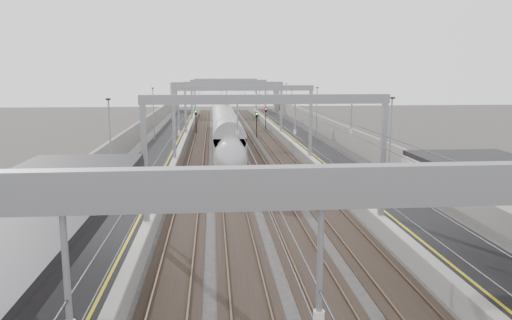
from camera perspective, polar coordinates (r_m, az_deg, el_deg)
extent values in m
cube|color=black|center=(49.62, -10.95, 0.22)|extent=(4.00, 120.00, 1.00)
cube|color=black|center=(50.50, 7.41, 0.49)|extent=(4.00, 120.00, 1.00)
cube|color=black|center=(49.45, -6.90, -0.24)|extent=(2.40, 140.00, 0.08)
cube|color=brown|center=(49.46, -7.73, -0.15)|extent=(0.07, 140.00, 0.14)
cube|color=brown|center=(49.41, -6.07, -0.13)|extent=(0.07, 140.00, 0.14)
cube|color=black|center=(49.44, -3.42, -0.19)|extent=(2.40, 140.00, 0.08)
cube|color=brown|center=(49.41, -4.26, -0.10)|extent=(0.07, 140.00, 0.14)
cube|color=brown|center=(49.44, -2.59, -0.07)|extent=(0.07, 140.00, 0.14)
cube|color=black|center=(49.60, 0.04, -0.14)|extent=(2.40, 140.00, 0.08)
cube|color=brown|center=(49.53, -0.79, -0.05)|extent=(0.07, 140.00, 0.14)
cube|color=brown|center=(49.66, 0.87, -0.02)|extent=(0.07, 140.00, 0.14)
cube|color=black|center=(49.95, 3.47, -0.08)|extent=(2.40, 140.00, 0.08)
cube|color=brown|center=(49.84, 2.66, 0.00)|extent=(0.07, 140.00, 0.14)
cube|color=brown|center=(50.05, 4.29, 0.03)|extent=(0.07, 140.00, 0.14)
cube|color=gray|center=(6.44, 20.69, -2.61)|extent=(13.00, 0.25, 0.50)
cube|color=gray|center=(26.27, -12.62, 0.06)|extent=(0.28, 0.28, 6.60)
cube|color=gray|center=(27.57, 14.31, 0.45)|extent=(0.28, 0.28, 6.60)
cube|color=gray|center=(25.84, 1.20, 6.95)|extent=(13.00, 0.25, 0.50)
cube|color=gray|center=(46.00, -9.38, 4.30)|extent=(0.28, 0.28, 6.60)
cube|color=gray|center=(46.76, 6.26, 4.46)|extent=(0.28, 0.28, 6.60)
cube|color=gray|center=(45.76, -1.51, 8.23)|extent=(13.00, 0.25, 0.50)
cube|color=gray|center=(65.90, -8.08, 5.98)|extent=(0.28, 0.28, 6.60)
cube|color=gray|center=(66.43, 2.90, 6.10)|extent=(0.28, 0.28, 6.60)
cube|color=gray|center=(65.73, -2.59, 8.72)|extent=(13.00, 0.25, 0.50)
cube|color=gray|center=(85.84, -7.38, 6.88)|extent=(0.28, 0.28, 6.60)
cube|color=gray|center=(86.25, 1.08, 6.98)|extent=(0.28, 0.28, 6.60)
cube|color=gray|center=(85.72, -3.16, 8.99)|extent=(13.00, 0.25, 0.50)
cube|color=gray|center=(103.81, -6.98, 7.40)|extent=(0.28, 0.28, 6.60)
cube|color=gray|center=(104.15, 0.03, 7.48)|extent=(0.28, 0.28, 6.60)
cube|color=gray|center=(103.71, -3.49, 9.14)|extent=(13.00, 0.25, 0.50)
cylinder|color=#262628|center=(53.78, -6.85, 6.43)|extent=(0.03, 140.00, 0.03)
cylinder|color=#262628|center=(53.77, -3.63, 6.48)|extent=(0.03, 140.00, 0.03)
cylinder|color=#262628|center=(53.92, -0.42, 6.51)|extent=(0.03, 140.00, 0.03)
cylinder|color=#262628|center=(54.24, 2.76, 6.52)|extent=(0.03, 140.00, 0.03)
cylinder|color=black|center=(19.80, -25.45, -7.75)|extent=(0.20, 0.20, 4.00)
cube|color=gray|center=(103.73, -3.48, 8.50)|extent=(22.00, 2.20, 1.40)
cube|color=gray|center=(104.10, -9.29, 6.69)|extent=(1.00, 2.20, 6.20)
cube|color=gray|center=(104.65, 2.33, 6.82)|extent=(1.00, 2.20, 6.20)
cube|color=gray|center=(49.89, -14.65, 1.41)|extent=(0.30, 120.00, 3.20)
cube|color=gray|center=(51.12, 10.94, 1.75)|extent=(0.30, 120.00, 3.20)
cube|color=maroon|center=(48.74, -3.41, 0.31)|extent=(2.56, 21.82, 0.76)
cube|color=#9E9EA3|center=(48.48, -3.43, 2.41)|extent=(2.56, 21.82, 2.85)
cube|color=black|center=(41.30, -3.11, -1.87)|extent=(1.90, 2.28, 0.47)
cube|color=maroon|center=(70.72, -3.92, 3.29)|extent=(2.56, 21.82, 0.76)
cube|color=#9E9EA3|center=(70.54, -3.94, 4.75)|extent=(2.56, 21.82, 2.85)
cube|color=black|center=(63.18, -3.78, 2.22)|extent=(1.90, 2.28, 0.47)
ellipsoid|color=#9E9EA3|center=(37.55, -2.95, -0.21)|extent=(2.56, 4.93, 3.98)
cube|color=yellow|center=(35.72, -2.82, -2.13)|extent=(1.61, 0.12, 1.42)
cube|color=black|center=(35.87, -2.87, 0.23)|extent=(1.52, 0.55, 0.89)
cylinder|color=black|center=(73.04, -6.87, 4.18)|extent=(0.12, 0.12, 3.00)
cube|color=black|center=(72.90, -6.90, 5.43)|extent=(0.32, 0.22, 0.75)
sphere|color=#0CE526|center=(72.76, -6.91, 5.54)|extent=(0.16, 0.16, 0.16)
cylinder|color=black|center=(68.15, 0.08, 3.84)|extent=(0.12, 0.12, 3.00)
cube|color=black|center=(68.00, 0.08, 5.18)|extent=(0.32, 0.22, 0.75)
sphere|color=#0CE526|center=(67.86, 0.09, 5.30)|extent=(0.16, 0.16, 0.16)
cylinder|color=black|center=(77.28, 1.12, 4.56)|extent=(0.12, 0.12, 3.00)
cube|color=black|center=(77.15, 1.12, 5.74)|extent=(0.32, 0.22, 0.75)
sphere|color=red|center=(77.01, 1.14, 5.85)|extent=(0.16, 0.16, 0.16)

